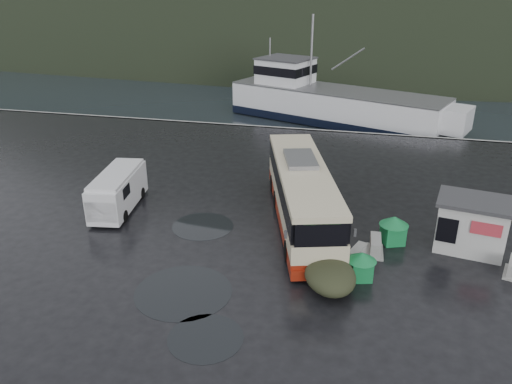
% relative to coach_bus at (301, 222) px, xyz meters
% --- Properties ---
extents(ground, '(160.00, 160.00, 0.00)m').
position_rel_coach_bus_xyz_m(ground, '(-2.28, -2.00, 0.00)').
color(ground, black).
rests_on(ground, ground).
extents(harbor_water, '(300.00, 180.00, 0.02)m').
position_rel_coach_bus_xyz_m(harbor_water, '(-2.28, 108.00, 0.00)').
color(harbor_water, black).
rests_on(harbor_water, ground).
extents(quay_edge, '(160.00, 0.60, 1.50)m').
position_rel_coach_bus_xyz_m(quay_edge, '(-2.28, 18.00, 0.00)').
color(quay_edge, '#999993').
rests_on(quay_edge, ground).
extents(headland, '(780.00, 540.00, 570.00)m').
position_rel_coach_bus_xyz_m(headland, '(7.72, 248.00, 0.00)').
color(headland, black).
rests_on(headland, ground).
extents(coach_bus, '(6.27, 12.46, 3.42)m').
position_rel_coach_bus_xyz_m(coach_bus, '(0.00, 0.00, 0.00)').
color(coach_bus, beige).
rests_on(coach_bus, ground).
extents(white_van, '(2.62, 5.62, 2.26)m').
position_rel_coach_bus_xyz_m(white_van, '(-10.40, -0.74, 0.00)').
color(white_van, white).
rests_on(white_van, ground).
extents(waste_bin_left, '(1.16, 1.16, 1.32)m').
position_rel_coach_bus_xyz_m(waste_bin_left, '(3.38, -4.94, 0.00)').
color(waste_bin_left, '#168040').
rests_on(waste_bin_left, ground).
extents(waste_bin_right, '(1.36, 1.36, 1.46)m').
position_rel_coach_bus_xyz_m(waste_bin_right, '(4.81, -1.27, 0.00)').
color(waste_bin_right, '#168040').
rests_on(waste_bin_right, ground).
extents(dome_tent, '(2.95, 3.53, 1.19)m').
position_rel_coach_bus_xyz_m(dome_tent, '(2.11, -5.89, 0.00)').
color(dome_tent, '#2F331E').
rests_on(dome_tent, ground).
extents(ticket_kiosk, '(3.79, 3.15, 2.64)m').
position_rel_coach_bus_xyz_m(ticket_kiosk, '(8.41, -1.03, 0.00)').
color(ticket_kiosk, silver).
rests_on(ticket_kiosk, ground).
extents(jersey_barrier_a, '(0.83, 1.59, 0.78)m').
position_rel_coach_bus_xyz_m(jersey_barrier_a, '(3.99, -2.50, 0.00)').
color(jersey_barrier_a, '#999993').
rests_on(jersey_barrier_a, ground).
extents(jersey_barrier_b, '(1.18, 1.61, 0.72)m').
position_rel_coach_bus_xyz_m(jersey_barrier_b, '(3.17, -3.51, 0.00)').
color(jersey_barrier_b, '#999993').
rests_on(jersey_barrier_b, ground).
extents(jersey_barrier_c, '(1.10, 1.57, 0.71)m').
position_rel_coach_bus_xyz_m(jersey_barrier_c, '(10.05, -3.03, 0.00)').
color(jersey_barrier_c, '#999993').
rests_on(jersey_barrier_c, ground).
extents(fishing_trawler, '(26.28, 14.69, 10.39)m').
position_rel_coach_bus_xyz_m(fishing_trawler, '(-0.38, 26.30, 0.00)').
color(fishing_trawler, white).
rests_on(fishing_trawler, ground).
extents(puddles, '(8.27, 14.67, 0.01)m').
position_rel_coach_bus_xyz_m(puddles, '(-2.90, -4.57, 0.01)').
color(puddles, black).
rests_on(puddles, ground).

